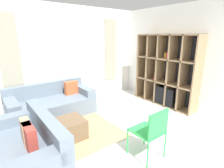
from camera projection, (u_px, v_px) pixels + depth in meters
The scene contains 8 objects.
wall_back at pixel (68, 56), 4.82m from camera, with size 5.75×0.11×2.70m.
wall_right at pixel (171, 56), 4.88m from camera, with size 0.07×4.56×2.70m, color white.
area_rug at pixel (56, 137), 3.40m from camera, with size 2.41×1.69×0.01m, color tan.
shelving_unit at pixel (166, 71), 4.85m from camera, with size 0.42×1.84×1.95m.
couch_main at pixel (52, 104), 4.28m from camera, with size 1.95×0.96×0.78m.
couch_side at pixel (24, 151), 2.55m from camera, with size 0.96×1.62×0.78m.
ottoman at pixel (68, 129), 3.33m from camera, with size 0.61×0.53×0.38m.
folding_chair at pixel (151, 129), 2.70m from camera, with size 0.44×0.46×0.86m.
Camera 1 is at (-2.02, -1.18, 1.93)m, focal length 28.00 mm.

